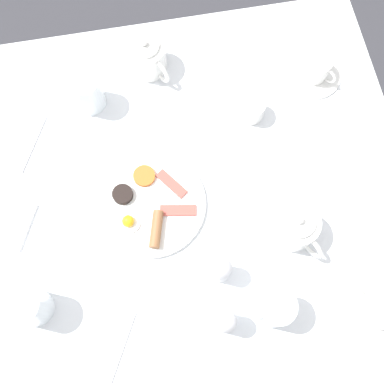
% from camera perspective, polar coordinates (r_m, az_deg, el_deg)
% --- Properties ---
extents(ground_plane, '(8.00, 8.00, 0.00)m').
position_cam_1_polar(ground_plane, '(1.87, 0.00, -7.51)').
color(ground_plane, '#333338').
extents(table, '(1.05, 1.11, 0.77)m').
position_cam_1_polar(table, '(1.18, 0.00, -1.33)').
color(table, silver).
rests_on(table, ground_plane).
extents(breakfast_plate, '(0.27, 0.27, 0.04)m').
position_cam_1_polar(breakfast_plate, '(1.11, -5.42, -1.57)').
color(breakfast_plate, white).
rests_on(breakfast_plate, table).
extents(teapot_near, '(0.17, 0.11, 0.11)m').
position_cam_1_polar(teapot_near, '(1.25, -5.81, 16.74)').
color(teapot_near, white).
rests_on(teapot_near, table).
extents(teapot_far, '(0.17, 0.11, 0.11)m').
position_cam_1_polar(teapot_far, '(1.08, 12.93, -4.31)').
color(teapot_far, white).
rests_on(teapot_far, table).
extents(teacup_with_saucer_left, '(0.16, 0.16, 0.07)m').
position_cam_1_polar(teacup_with_saucer_left, '(1.28, 15.27, 14.88)').
color(teacup_with_saucer_left, white).
rests_on(teacup_with_saucer_left, table).
extents(teacup_with_saucer_right, '(0.16, 0.16, 0.07)m').
position_cam_1_polar(teacup_with_saucer_right, '(1.12, 22.71, -13.71)').
color(teacup_with_saucer_right, white).
rests_on(teacup_with_saucer_right, table).
extents(water_glass_tall, '(0.08, 0.08, 0.11)m').
position_cam_1_polar(water_glass_tall, '(1.07, -20.02, -13.55)').
color(water_glass_tall, white).
rests_on(water_glass_tall, table).
extents(water_glass_short, '(0.08, 0.08, 0.11)m').
position_cam_1_polar(water_glass_short, '(1.03, 10.37, -14.26)').
color(water_glass_short, white).
rests_on(water_glass_short, table).
extents(wine_glass_spare, '(0.08, 0.08, 0.11)m').
position_cam_1_polar(wine_glass_spare, '(1.20, -13.20, 12.26)').
color(wine_glass_spare, white).
rests_on(wine_glass_spare, table).
extents(creamer_jug, '(0.09, 0.07, 0.06)m').
position_cam_1_polar(creamer_jug, '(1.19, 7.55, 10.48)').
color(creamer_jug, white).
rests_on(creamer_jug, table).
extents(pepper_grinder, '(0.05, 0.05, 0.10)m').
position_cam_1_polar(pepper_grinder, '(1.01, 4.25, -16.10)').
color(pepper_grinder, '#BCBCC1').
rests_on(pepper_grinder, table).
extents(salt_grinder, '(0.05, 0.05, 0.10)m').
position_cam_1_polar(salt_grinder, '(1.02, 3.70, -9.83)').
color(salt_grinder, '#BCBCC1').
rests_on(salt_grinder, table).
extents(napkin_folded, '(0.15, 0.14, 0.01)m').
position_cam_1_polar(napkin_folded, '(1.18, -22.11, -3.67)').
color(napkin_folded, white).
rests_on(napkin_folded, table).
extents(fork_by_plate, '(0.15, 0.09, 0.00)m').
position_cam_1_polar(fork_by_plate, '(1.23, -19.62, 5.78)').
color(fork_by_plate, silver).
rests_on(fork_by_plate, table).
extents(knife_by_plate, '(0.19, 0.11, 0.00)m').
position_cam_1_polar(knife_by_plate, '(1.08, -9.48, -20.08)').
color(knife_by_plate, silver).
rests_on(knife_by_plate, table).
extents(spoon_for_tea, '(0.15, 0.03, 0.00)m').
position_cam_1_polar(spoon_for_tea, '(1.20, 13.54, 6.02)').
color(spoon_for_tea, silver).
rests_on(spoon_for_tea, table).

